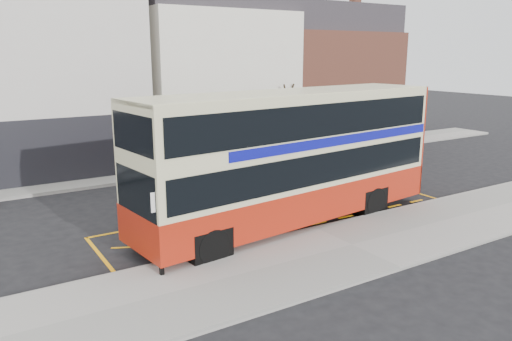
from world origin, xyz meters
TOP-DOWN VIEW (x-y plane):
  - ground at (0.00, 0.00)m, footprint 120.00×120.00m
  - pavement at (0.00, -2.30)m, footprint 40.00×4.00m
  - kerb at (0.00, -0.38)m, footprint 40.00×0.15m
  - far_pavement at (0.00, 11.00)m, footprint 50.00×3.00m
  - road_markings at (0.00, 1.60)m, footprint 14.00×3.40m
  - terrace_left at (-5.50, 14.99)m, footprint 8.00×8.01m
  - terrace_green_shop at (3.50, 14.99)m, footprint 9.00×8.01m
  - terrace_right at (12.50, 14.99)m, footprint 9.00×8.01m
  - double_decker_bus at (-0.17, 0.76)m, footprint 12.33×4.09m
  - bus_stop_post at (-5.94, -1.16)m, footprint 0.82×0.15m
  - car_grey at (1.79, 8.96)m, footprint 4.33×1.67m
  - car_white at (8.14, 8.33)m, footprint 5.07×3.35m
  - street_tree_right at (6.56, 11.49)m, footprint 2.58×2.58m

SIDE VIEW (x-z plane):
  - ground at x=0.00m, z-range 0.00..0.00m
  - road_markings at x=0.00m, z-range 0.00..0.01m
  - pavement at x=0.00m, z-range 0.00..0.15m
  - kerb at x=0.00m, z-range 0.00..0.15m
  - far_pavement at x=0.00m, z-range 0.00..0.15m
  - car_white at x=8.14m, z-range 0.00..1.36m
  - car_grey at x=1.79m, z-range 0.00..1.41m
  - bus_stop_post at x=-5.94m, z-range 0.46..3.76m
  - double_decker_bus at x=-0.17m, z-range 0.12..4.96m
  - street_tree_right at x=6.56m, z-range 1.01..6.60m
  - terrace_right at x=12.50m, z-range -0.58..9.72m
  - terrace_green_shop at x=3.50m, z-range -0.58..10.72m
  - terrace_left at x=-5.50m, z-range -0.58..11.22m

